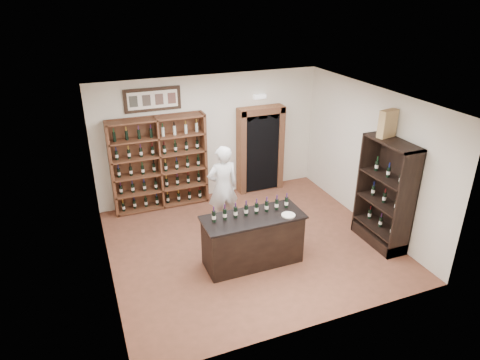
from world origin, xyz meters
name	(u,v)px	position (x,y,z in m)	size (l,w,h in m)	color
floor	(250,244)	(0.00, 0.00, 0.00)	(5.50, 5.50, 0.00)	brown
ceiling	(251,100)	(0.00, 0.00, 3.00)	(5.50, 5.50, 0.00)	white
wall_back	(210,137)	(0.00, 2.50, 1.50)	(5.50, 0.04, 3.00)	silver
wall_left	(101,202)	(-2.75, 0.00, 1.50)	(0.04, 5.00, 3.00)	silver
wall_right	(370,158)	(2.75, 0.00, 1.50)	(0.04, 5.00, 3.00)	silver
wine_shelf	(159,163)	(-1.30, 2.33, 1.10)	(2.20, 0.38, 2.20)	brown
framed_picture	(153,100)	(-1.30, 2.47, 2.55)	(1.25, 0.04, 0.52)	black
arched_doorway	(260,147)	(1.25, 2.33, 1.14)	(1.17, 0.35, 2.17)	black
emergency_light	(260,97)	(1.25, 2.42, 2.40)	(0.30, 0.10, 0.10)	white
tasting_counter	(253,240)	(-0.20, -0.60, 0.49)	(1.88, 0.78, 1.00)	black
counter_bottle_0	(214,216)	(-0.92, -0.52, 1.11)	(0.07, 0.07, 0.30)	black
counter_bottle_1	(225,214)	(-0.71, -0.52, 1.11)	(0.07, 0.07, 0.30)	black
counter_bottle_2	(236,212)	(-0.51, -0.52, 1.11)	(0.07, 0.07, 0.30)	black
counter_bottle_3	(246,210)	(-0.30, -0.52, 1.11)	(0.07, 0.07, 0.30)	black
counter_bottle_4	(256,208)	(-0.10, -0.52, 1.11)	(0.07, 0.07, 0.30)	black
counter_bottle_5	(267,206)	(0.11, -0.52, 1.11)	(0.07, 0.07, 0.30)	black
counter_bottle_6	(277,204)	(0.31, -0.52, 1.11)	(0.07, 0.07, 0.30)	black
counter_bottle_7	(286,202)	(0.52, -0.52, 1.11)	(0.07, 0.07, 0.30)	black
side_cabinet	(384,209)	(2.52, -0.90, 0.75)	(0.48, 1.20, 2.20)	black
shopkeeper	(223,187)	(-0.25, 0.90, 0.93)	(0.68, 0.44, 1.86)	white
plate	(288,215)	(0.41, -0.81, 1.01)	(0.25, 0.25, 0.02)	white
wine_crate	(388,124)	(2.51, -0.65, 2.46)	(0.37, 0.15, 0.53)	tan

